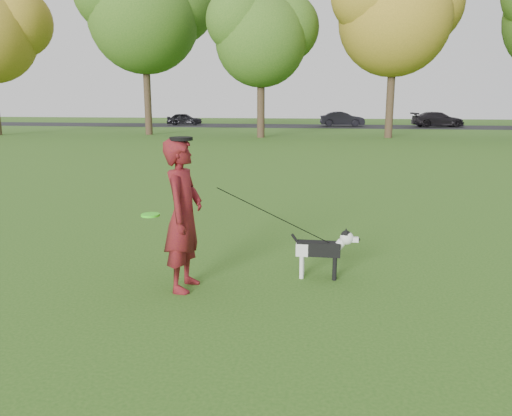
% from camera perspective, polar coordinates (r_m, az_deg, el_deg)
% --- Properties ---
extents(ground, '(120.00, 120.00, 0.00)m').
position_cam_1_polar(ground, '(6.62, 3.42, -8.33)').
color(ground, '#285116').
rests_on(ground, ground).
extents(road, '(120.00, 7.00, 0.02)m').
position_cam_1_polar(road, '(46.23, 8.14, 9.23)').
color(road, black).
rests_on(road, ground).
extents(man, '(0.48, 0.71, 1.89)m').
position_cam_1_polar(man, '(6.16, -8.29, -0.82)').
color(man, '#510B1E').
rests_on(man, ground).
extents(dog, '(0.90, 0.18, 0.69)m').
position_cam_1_polar(dog, '(6.64, 7.77, -4.52)').
color(dog, black).
rests_on(dog, ground).
extents(car_left, '(3.49, 1.93, 1.12)m').
position_cam_1_polar(car_left, '(48.26, -8.17, 10.03)').
color(car_left, black).
rests_on(car_left, road).
extents(car_mid, '(4.03, 1.63, 1.30)m').
position_cam_1_polar(car_mid, '(46.21, 9.82, 10.00)').
color(car_mid, black).
rests_on(car_mid, road).
extents(car_right, '(4.74, 2.58, 1.30)m').
position_cam_1_polar(car_right, '(47.08, 20.07, 9.48)').
color(car_right, black).
rests_on(car_right, road).
extents(man_held_items, '(2.35, 0.81, 1.43)m').
position_cam_1_polar(man_held_items, '(6.22, 2.52, -1.11)').
color(man_held_items, '#3DF61F').
rests_on(man_held_items, ground).
extents(tree_row, '(51.74, 8.86, 12.01)m').
position_cam_1_polar(tree_row, '(32.70, 5.52, 21.11)').
color(tree_row, '#38281C').
rests_on(tree_row, ground).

